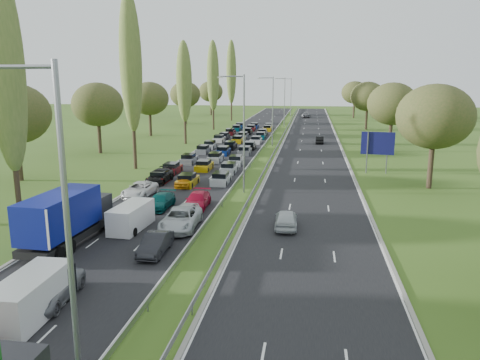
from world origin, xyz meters
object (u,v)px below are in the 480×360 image
at_px(near_car_2, 140,190).
at_px(white_van_front, 33,295).
at_px(near_car_3, 160,176).
at_px(blue_lorry, 67,217).
at_px(info_sign, 79,194).
at_px(direction_sign, 378,145).
at_px(white_van_rear, 132,216).

distance_m(near_car_2, white_van_front, 24.08).
height_order(near_car_3, blue_lorry, blue_lorry).
xyz_separation_m(info_sign, direction_sign, (28.80, 20.86, 2.20)).
bearing_deg(white_van_front, direction_sign, 59.83).
bearing_deg(near_car_2, near_car_3, 92.78).
relative_size(white_van_rear, direction_sign, 0.94).
bearing_deg(near_car_3, near_car_2, -87.29).
height_order(near_car_2, direction_sign, direction_sign).
xyz_separation_m(near_car_2, white_van_rear, (3.14, -9.93, 0.28)).
height_order(white_van_rear, direction_sign, direction_sign).
bearing_deg(white_van_front, blue_lorry, 107.76).
bearing_deg(direction_sign, near_car_3, -160.00).
bearing_deg(near_car_3, blue_lorry, -87.74).
bearing_deg(blue_lorry, near_car_3, 93.01).
bearing_deg(white_van_front, white_van_rear, 89.65).
bearing_deg(info_sign, direction_sign, 35.92).
relative_size(white_van_front, direction_sign, 1.01).
xyz_separation_m(white_van_front, white_van_rear, (-0.32, 13.90, -0.06)).
height_order(near_car_2, white_van_front, white_van_front).
xyz_separation_m(white_van_front, direction_sign, (21.49, 39.62, 2.49)).
height_order(near_car_2, info_sign, info_sign).
bearing_deg(direction_sign, info_sign, -144.08).
height_order(blue_lorry, white_van_front, blue_lorry).
bearing_deg(blue_lorry, white_van_front, -67.72).
relative_size(near_car_3, white_van_rear, 1.04).
height_order(near_car_2, white_van_rear, white_van_rear).
relative_size(near_car_2, blue_lorry, 0.56).
relative_size(near_car_3, info_sign, 2.44).
xyz_separation_m(near_car_2, info_sign, (-3.84, -5.07, 0.64)).
bearing_deg(near_car_3, direction_sign, 22.07).
relative_size(blue_lorry, direction_sign, 1.76).
bearing_deg(direction_sign, white_van_rear, -130.31).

